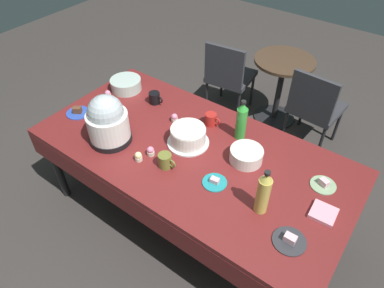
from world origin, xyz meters
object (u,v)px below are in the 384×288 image
Objects in this scene: cupcake_rose at (108,94)px; soda_bottle_ginger_ale at (263,193)px; dessert_plate_charcoal at (290,240)px; ceramic_snack_bowl at (246,155)px; maroon_chair_right at (314,105)px; round_cafe_table at (281,79)px; dessert_plate_sage at (323,184)px; coffee_mug_olive at (165,161)px; frosted_layer_cake at (188,136)px; maroon_chair_left at (229,74)px; slow_cooker at (108,121)px; glass_salad_bowl at (126,84)px; soda_bottle_lime_soda at (241,121)px; potluck_table at (192,156)px; cupcake_cocoa at (138,157)px; dessert_plate_teal at (215,182)px; coffee_mug_black at (155,98)px; coffee_mug_red at (211,119)px; cupcake_mint at (151,151)px; cupcake_lemon at (174,118)px; dessert_plate_cobalt at (78,112)px.

cupcake_rose is 0.21× the size of soda_bottle_ginger_ale.
soda_bottle_ginger_ale is (-0.23, 0.10, 0.13)m from dessert_plate_charcoal.
maroon_chair_right is at bearing 88.00° from ceramic_snack_bowl.
soda_bottle_ginger_ale is at bearing -69.40° from round_cafe_table.
soda_bottle_ginger_ale reaches higher than dessert_plate_charcoal.
cupcake_rose reaches higher than round_cafe_table.
coffee_mug_olive reaches higher than dessert_plate_sage.
maroon_chair_left is at bearing 109.72° from frosted_layer_cake.
soda_bottle_ginger_ale is 1.94m from round_cafe_table.
glass_salad_bowl is at bearing 124.85° from slow_cooker.
ceramic_snack_bowl reaches higher than round_cafe_table.
ceramic_snack_bowl is 0.26× the size of maroon_chair_left.
frosted_layer_cake is 0.93m from dessert_plate_sage.
slow_cooker is at bearing -141.53° from soda_bottle_lime_soda.
soda_bottle_lime_soda is (0.19, 0.31, 0.21)m from potluck_table.
coffee_mug_olive reaches higher than cupcake_cocoa.
dessert_plate_teal reaches higher than round_cafe_table.
coffee_mug_olive is 0.72m from coffee_mug_black.
frosted_layer_cake is at bearing -92.22° from coffee_mug_red.
cupcake_mint is 1.71m from maroon_chair_right.
cupcake_rose is at bearing 159.74° from coffee_mug_olive.
coffee_mug_black reaches higher than potluck_table.
soda_bottle_ginger_ale is 2.48× the size of coffee_mug_red.
potluck_table is 2.59× the size of maroon_chair_left.
cupcake_mint is (0.70, -0.48, -0.02)m from glass_salad_bowl.
dessert_plate_sage reaches higher than dessert_plate_teal.
cupcake_lemon and cupcake_mint have the same top height.
dessert_plate_charcoal is at bearing -49.93° from maroon_chair_left.
dessert_plate_charcoal is 2.72× the size of cupcake_cocoa.
cupcake_rose is at bearing -169.09° from soda_bottle_lime_soda.
soda_bottle_lime_soda reaches higher than coffee_mug_olive.
cupcake_mint is 0.08× the size of maroon_chair_right.
round_cafe_table is at bearing 68.84° from coffee_mug_black.
maroon_chair_left reaches higher than dessert_plate_charcoal.
frosted_layer_cake is 1.89× the size of dessert_plate_teal.
slow_cooker is (-0.46, -0.30, 0.11)m from frosted_layer_cake.
slow_cooker is 0.91m from soda_bottle_lime_soda.
slow_cooker is at bearing -104.19° from round_cafe_table.
cupcake_lemon is 0.22× the size of soda_bottle_lime_soda.
cupcake_cocoa is 0.21× the size of soda_bottle_ginger_ale.
coffee_mug_red is (0.90, 0.50, 0.03)m from dessert_plate_cobalt.
soda_bottle_ginger_ale reaches higher than glass_salad_bowl.
potluck_table reaches higher than round_cafe_table.
dessert_plate_cobalt is 0.76m from cupcake_lemon.
frosted_layer_cake reaches higher than cupcake_cocoa.
dessert_plate_charcoal is 1.45× the size of coffee_mug_red.
soda_bottle_ginger_ale is 1.27m from coffee_mug_black.
maroon_chair_right is at bearing 105.31° from dessert_plate_charcoal.
maroon_chair_right is at bearing 74.78° from coffee_mug_olive.
soda_bottle_lime_soda is (1.15, 0.50, 0.13)m from dessert_plate_cobalt.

